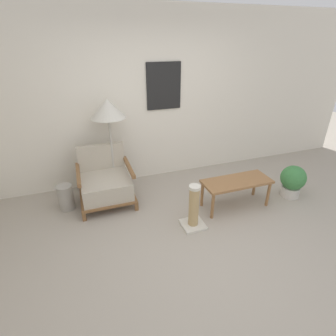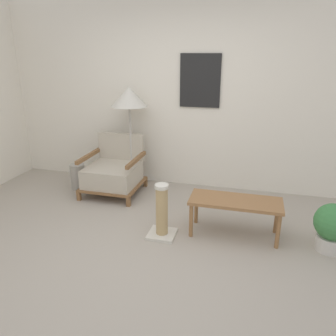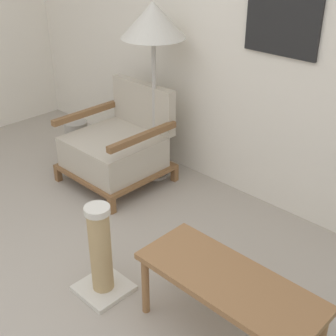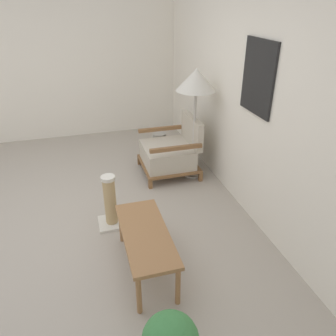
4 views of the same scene
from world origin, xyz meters
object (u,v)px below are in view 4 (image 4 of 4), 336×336
(armchair, at_px, (171,152))
(floor_lamp, at_px, (196,83))
(vase, at_px, (159,144))
(scratching_post, at_px, (110,204))
(coffee_table, at_px, (146,237))

(armchair, bearing_deg, floor_lamp, 58.75)
(vase, height_order, scratching_post, scratching_post)
(floor_lamp, relative_size, vase, 3.92)
(armchair, distance_m, coffee_table, 1.91)
(coffee_table, bearing_deg, vase, 162.51)
(armchair, relative_size, floor_lamp, 0.54)
(floor_lamp, distance_m, scratching_post, 1.82)
(armchair, distance_m, floor_lamp, 1.04)
(coffee_table, xyz_separation_m, vase, (-2.33, 0.73, -0.18))
(armchair, xyz_separation_m, coffee_table, (1.75, -0.75, 0.05))
(vase, xyz_separation_m, scratching_post, (1.56, -0.96, 0.07))
(vase, bearing_deg, floor_lamp, 21.29)
(floor_lamp, xyz_separation_m, coffee_table, (1.58, -1.02, -0.94))
(armchair, bearing_deg, vase, -178.79)
(scratching_post, bearing_deg, floor_lamp, 123.30)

